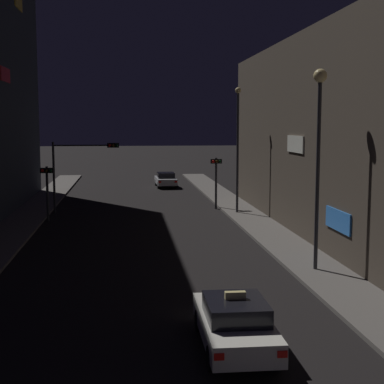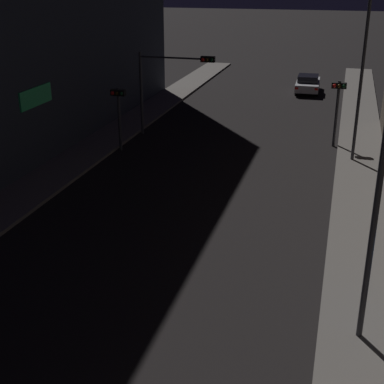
% 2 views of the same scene
% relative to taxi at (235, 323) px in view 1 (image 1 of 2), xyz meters
% --- Properties ---
extents(sidewalk_left, '(2.46, 61.71, 0.15)m').
position_rel_taxi_xyz_m(sidewalk_left, '(-9.25, 21.48, -0.66)').
color(sidewalk_left, '#5B5651').
rests_on(sidewalk_left, ground_plane).
extents(sidewalk_right, '(2.46, 61.71, 0.15)m').
position_rel_taxi_xyz_m(sidewalk_right, '(4.98, 21.48, -0.66)').
color(sidewalk_right, '#5B5651').
rests_on(sidewalk_right, ground_plane).
extents(building_facade_right, '(9.11, 32.37, 10.87)m').
position_rel_taxi_xyz_m(building_facade_right, '(10.73, 15.17, 4.70)').
color(building_facade_right, '#473D33').
rests_on(building_facade_right, ground_plane).
extents(taxi, '(1.87, 4.47, 1.62)m').
position_rel_taxi_xyz_m(taxi, '(0.00, 0.00, 0.00)').
color(taxi, silver).
rests_on(taxi, ground_plane).
extents(far_car, '(1.93, 4.50, 1.42)m').
position_rel_taxi_xyz_m(far_car, '(0.90, 40.01, -0.00)').
color(far_car, '#B7B7BC').
rests_on(far_car, ground_plane).
extents(traffic_light_overhead, '(4.52, 0.41, 4.86)m').
position_rel_taxi_xyz_m(traffic_light_overhead, '(-5.97, 24.93, 2.83)').
color(traffic_light_overhead, '#2D2D33').
rests_on(traffic_light_overhead, ground_plane).
extents(traffic_light_left_kerb, '(0.80, 0.42, 3.44)m').
position_rel_taxi_xyz_m(traffic_light_left_kerb, '(-7.77, 21.48, 1.75)').
color(traffic_light_left_kerb, '#2D2D33').
rests_on(traffic_light_left_kerb, ground_plane).
extents(traffic_light_right_kerb, '(0.80, 0.41, 3.68)m').
position_rel_taxi_xyz_m(traffic_light_right_kerb, '(3.50, 25.38, 1.91)').
color(traffic_light_right_kerb, '#2D2D33').
rests_on(traffic_light_right_kerb, ground_plane).
extents(street_lamp_near_block, '(0.55, 0.55, 8.10)m').
position_rel_taxi_xyz_m(street_lamp_near_block, '(4.82, 7.55, 5.06)').
color(street_lamp_near_block, '#2D2D33').
rests_on(street_lamp_near_block, sidewalk_right).
extents(street_lamp_far_block, '(0.40, 0.40, 8.31)m').
position_rel_taxi_xyz_m(street_lamp_far_block, '(4.53, 22.82, 4.34)').
color(street_lamp_far_block, '#2D2D33').
rests_on(street_lamp_far_block, sidewalk_right).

